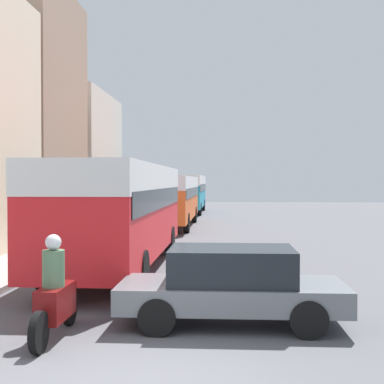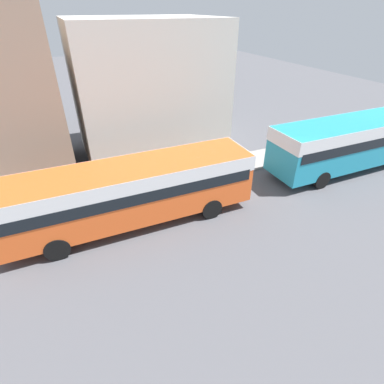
{
  "view_description": "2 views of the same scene",
  "coord_description": "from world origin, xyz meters",
  "px_view_note": "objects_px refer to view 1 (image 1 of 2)",
  "views": [
    {
      "loc": [
        1.12,
        -6.8,
        2.59
      ],
      "look_at": [
        -0.83,
        24.48,
        1.96
      ],
      "focal_mm": 50.0,
      "sensor_mm": 36.0,
      "label": 1
    },
    {
      "loc": [
        9.33,
        21.16,
        8.59
      ],
      "look_at": [
        -0.57,
        25.52,
        1.83
      ],
      "focal_mm": 28.0,
      "sensor_mm": 36.0,
      "label": 2
    }
  ],
  "objects_px": {
    "bus_third_in_line": "(187,189)",
    "pedestrian_near_curb": "(64,219)",
    "bus_lead": "(120,202)",
    "motorcycle_behind_lead": "(55,297)",
    "car_crossing": "(232,284)",
    "bus_following": "(171,194)"
  },
  "relations": [
    {
      "from": "car_crossing",
      "to": "pedestrian_near_curb",
      "type": "xyz_separation_m",
      "value": [
        -6.7,
        11.76,
        0.3
      ]
    },
    {
      "from": "bus_third_in_line",
      "to": "car_crossing",
      "type": "xyz_separation_m",
      "value": [
        3.24,
        -33.94,
        -1.25
      ]
    },
    {
      "from": "bus_lead",
      "to": "pedestrian_near_curb",
      "type": "distance_m",
      "value": 6.95
    },
    {
      "from": "bus_following",
      "to": "pedestrian_near_curb",
      "type": "height_order",
      "value": "bus_following"
    },
    {
      "from": "bus_third_in_line",
      "to": "pedestrian_near_curb",
      "type": "bearing_deg",
      "value": -98.86
    },
    {
      "from": "bus_lead",
      "to": "bus_third_in_line",
      "type": "height_order",
      "value": "bus_lead"
    },
    {
      "from": "bus_lead",
      "to": "bus_third_in_line",
      "type": "distance_m",
      "value": 28.1
    },
    {
      "from": "bus_following",
      "to": "motorcycle_behind_lead",
      "type": "bearing_deg",
      "value": -89.27
    },
    {
      "from": "motorcycle_behind_lead",
      "to": "car_crossing",
      "type": "relative_size",
      "value": 0.55
    },
    {
      "from": "bus_following",
      "to": "pedestrian_near_curb",
      "type": "relative_size",
      "value": 6.31
    },
    {
      "from": "bus_following",
      "to": "car_crossing",
      "type": "xyz_separation_m",
      "value": [
        3.19,
        -20.4,
        -1.14
      ]
    },
    {
      "from": "motorcycle_behind_lead",
      "to": "car_crossing",
      "type": "distance_m",
      "value": 3.1
    },
    {
      "from": "bus_third_in_line",
      "to": "pedestrian_near_curb",
      "type": "distance_m",
      "value": 22.47
    },
    {
      "from": "bus_third_in_line",
      "to": "pedestrian_near_curb",
      "type": "height_order",
      "value": "bus_third_in_line"
    },
    {
      "from": "bus_lead",
      "to": "motorcycle_behind_lead",
      "type": "distance_m",
      "value": 7.03
    },
    {
      "from": "bus_lead",
      "to": "motorcycle_behind_lead",
      "type": "bearing_deg",
      "value": -87.71
    },
    {
      "from": "bus_lead",
      "to": "bus_third_in_line",
      "type": "bearing_deg",
      "value": 90.12
    },
    {
      "from": "bus_lead",
      "to": "pedestrian_near_curb",
      "type": "bearing_deg",
      "value": 120.7
    },
    {
      "from": "bus_lead",
      "to": "car_crossing",
      "type": "xyz_separation_m",
      "value": [
        3.19,
        -5.84,
        -1.25
      ]
    },
    {
      "from": "motorcycle_behind_lead",
      "to": "car_crossing",
      "type": "xyz_separation_m",
      "value": [
        2.91,
        1.06,
        0.05
      ]
    },
    {
      "from": "bus_lead",
      "to": "pedestrian_near_curb",
      "type": "relative_size",
      "value": 6.06
    },
    {
      "from": "bus_following",
      "to": "bus_third_in_line",
      "type": "xyz_separation_m",
      "value": [
        -0.06,
        13.54,
        0.11
      ]
    }
  ]
}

